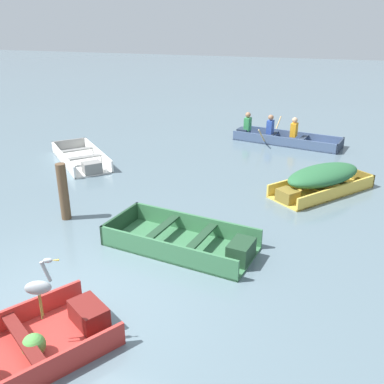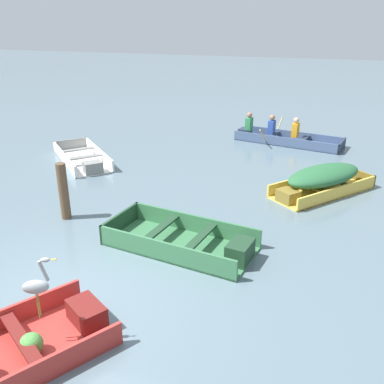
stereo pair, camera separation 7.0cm
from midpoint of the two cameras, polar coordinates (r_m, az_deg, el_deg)
ground_plane at (r=6.67m, az=-16.96°, el=-14.51°), size 80.00×80.00×0.00m
skiff_yellow_near_moored at (r=10.48m, az=16.80°, el=1.77°), size 2.41×2.65×0.65m
skiff_green_mid_moored at (r=7.74m, az=-0.84°, el=-6.67°), size 2.83×1.60×0.38m
skiff_white_far_moored at (r=12.57m, az=-14.62°, el=4.25°), size 2.66×2.62×0.33m
rowboat_slate_blue_with_crew at (r=14.48m, az=11.54°, el=7.26°), size 3.56×2.17×0.89m
heron_on_dinghy at (r=5.58m, az=-20.06°, el=-11.67°), size 0.45×0.26×0.84m
mooring_post at (r=9.04m, az=-16.98°, el=0.02°), size 0.20×0.20×1.20m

